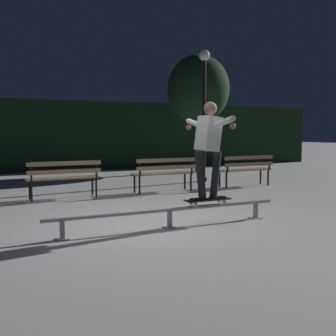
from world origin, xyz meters
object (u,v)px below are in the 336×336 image
object	(u,v)px
skateboard	(208,200)
park_bench_rightmost	(246,167)
grind_rail	(170,212)
park_bench_right_center	(165,171)
tree_far_right	(198,90)
park_bench_left_center	(64,175)
lamp_post_right	(204,99)
skateboarder	(209,142)

from	to	relation	value
skateboard	park_bench_rightmost	xyz separation A→B (m)	(3.20, 3.40, 0.15)
grind_rail	park_bench_right_center	size ratio (longest dim) A/B	2.38
park_bench_right_center	grind_rail	bearing A→B (deg)	-112.98
park_bench_rightmost	tree_far_right	size ratio (longest dim) A/B	0.37
park_bench_left_center	skateboard	bearing A→B (deg)	-63.65
skateboard	lamp_post_right	xyz separation A→B (m)	(2.72, 4.89, 2.10)
park_bench_rightmost	lamp_post_right	size ratio (longest dim) A/B	0.41
park_bench_rightmost	lamp_post_right	bearing A→B (deg)	107.82
park_bench_rightmost	lamp_post_right	world-z (taller)	lamp_post_right
skateboarder	park_bench_right_center	bearing A→B (deg)	77.42
park_bench_right_center	park_bench_rightmost	distance (m)	2.44
tree_far_right	park_bench_rightmost	bearing A→B (deg)	-101.71
grind_rail	skateboarder	bearing A→B (deg)	0.00
skateboard	grind_rail	bearing A→B (deg)	180.00
grind_rail	park_bench_right_center	xyz separation A→B (m)	(1.44, 3.40, 0.30)
park_bench_right_center	tree_far_right	distance (m)	6.05
skateboarder	skateboard	bearing A→B (deg)	-178.86
skateboarder	lamp_post_right	distance (m)	5.71
skateboarder	park_bench_left_center	distance (m)	3.87
skateboarder	park_bench_rightmost	size ratio (longest dim) A/B	0.97
skateboarder	lamp_post_right	world-z (taller)	lamp_post_right
lamp_post_right	park_bench_rightmost	bearing A→B (deg)	-72.18
park_bench_right_center	park_bench_rightmost	world-z (taller)	same
grind_rail	park_bench_right_center	world-z (taller)	park_bench_right_center
park_bench_rightmost	park_bench_right_center	bearing A→B (deg)	180.00
tree_far_right	lamp_post_right	size ratio (longest dim) A/B	1.13
park_bench_left_center	tree_far_right	bearing A→B (deg)	36.90
park_bench_left_center	tree_far_right	xyz separation A→B (m)	(5.78, 4.34, 2.55)
skateboard	lamp_post_right	size ratio (longest dim) A/B	0.20
tree_far_right	park_bench_right_center	bearing A→B (deg)	-127.58
grind_rail	skateboarder	size ratio (longest dim) A/B	2.46
grind_rail	park_bench_left_center	distance (m)	3.55
skateboarder	park_bench_right_center	distance (m)	3.57
skateboard	park_bench_left_center	size ratio (longest dim) A/B	0.49
grind_rail	tree_far_right	size ratio (longest dim) A/B	0.87
skateboard	park_bench_left_center	bearing A→B (deg)	116.35
park_bench_rightmost	tree_far_right	xyz separation A→B (m)	(0.90, 4.34, 2.55)
park_bench_right_center	park_bench_left_center	bearing A→B (deg)	180.00
park_bench_left_center	park_bench_rightmost	xyz separation A→B (m)	(4.88, 0.00, 0.00)
lamp_post_right	skateboarder	bearing A→B (deg)	-119.10
skateboarder	park_bench_left_center	size ratio (longest dim) A/B	0.97
tree_far_right	lamp_post_right	bearing A→B (deg)	-115.82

